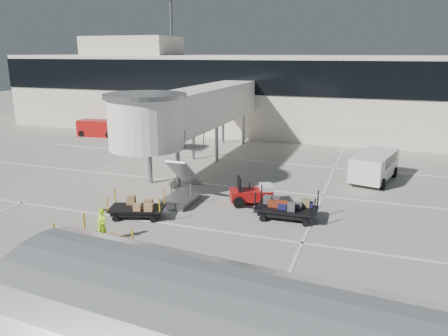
{
  "coord_description": "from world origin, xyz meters",
  "views": [
    {
      "loc": [
        8.78,
        -16.24,
        8.31
      ],
      "look_at": [
        0.79,
        6.11,
        2.0
      ],
      "focal_mm": 35.0,
      "sensor_mm": 36.0,
      "label": 1
    }
  ],
  "objects_px": {
    "ground_worker": "(102,225)",
    "belt_loader": "(99,128)",
    "baggage_tug": "(252,194)",
    "suitcase_cart": "(288,210)",
    "minivan": "(375,164)",
    "box_cart_far": "(137,209)",
    "box_cart_near": "(96,250)"
  },
  "relations": [
    {
      "from": "baggage_tug",
      "to": "box_cart_near",
      "type": "bearing_deg",
      "value": -138.51
    },
    {
      "from": "baggage_tug",
      "to": "suitcase_cart",
      "type": "height_order",
      "value": "baggage_tug"
    },
    {
      "from": "baggage_tug",
      "to": "ground_worker",
      "type": "bearing_deg",
      "value": -149.46
    },
    {
      "from": "belt_loader",
      "to": "minivan",
      "type": "bearing_deg",
      "value": -20.59
    },
    {
      "from": "baggage_tug",
      "to": "suitcase_cart",
      "type": "xyz_separation_m",
      "value": [
        2.39,
        -1.69,
        -0.03
      ]
    },
    {
      "from": "baggage_tug",
      "to": "belt_loader",
      "type": "bearing_deg",
      "value": 119.54
    },
    {
      "from": "baggage_tug",
      "to": "box_cart_near",
      "type": "distance_m",
      "value": 9.88
    },
    {
      "from": "box_cart_far",
      "to": "belt_loader",
      "type": "height_order",
      "value": "belt_loader"
    },
    {
      "from": "ground_worker",
      "to": "baggage_tug",
      "type": "bearing_deg",
      "value": 66.66
    },
    {
      "from": "suitcase_cart",
      "to": "belt_loader",
      "type": "bearing_deg",
      "value": 142.68
    },
    {
      "from": "suitcase_cart",
      "to": "minivan",
      "type": "relative_size",
      "value": 0.72
    },
    {
      "from": "baggage_tug",
      "to": "belt_loader",
      "type": "distance_m",
      "value": 25.13
    },
    {
      "from": "baggage_tug",
      "to": "ground_worker",
      "type": "height_order",
      "value": "ground_worker"
    },
    {
      "from": "baggage_tug",
      "to": "box_cart_near",
      "type": "relative_size",
      "value": 0.65
    },
    {
      "from": "box_cart_near",
      "to": "box_cart_far",
      "type": "height_order",
      "value": "box_cart_near"
    },
    {
      "from": "suitcase_cart",
      "to": "box_cart_near",
      "type": "height_order",
      "value": "box_cart_near"
    },
    {
      "from": "ground_worker",
      "to": "belt_loader",
      "type": "height_order",
      "value": "belt_loader"
    },
    {
      "from": "box_cart_near",
      "to": "baggage_tug",
      "type": "bearing_deg",
      "value": 82.91
    },
    {
      "from": "suitcase_cart",
      "to": "belt_loader",
      "type": "height_order",
      "value": "belt_loader"
    },
    {
      "from": "ground_worker",
      "to": "belt_loader",
      "type": "xyz_separation_m",
      "value": [
        -15.5,
        21.79,
        0.02
      ]
    },
    {
      "from": "box_cart_far",
      "to": "ground_worker",
      "type": "bearing_deg",
      "value": -105.07
    },
    {
      "from": "box_cart_near",
      "to": "box_cart_far",
      "type": "relative_size",
      "value": 1.16
    },
    {
      "from": "baggage_tug",
      "to": "suitcase_cart",
      "type": "distance_m",
      "value": 2.93
    },
    {
      "from": "box_cart_far",
      "to": "belt_loader",
      "type": "relative_size",
      "value": 0.77
    },
    {
      "from": "baggage_tug",
      "to": "box_cart_far",
      "type": "distance_m",
      "value": 6.44
    },
    {
      "from": "baggage_tug",
      "to": "minivan",
      "type": "distance_m",
      "value": 9.73
    },
    {
      "from": "ground_worker",
      "to": "belt_loader",
      "type": "distance_m",
      "value": 26.74
    },
    {
      "from": "suitcase_cart",
      "to": "belt_loader",
      "type": "relative_size",
      "value": 0.84
    },
    {
      "from": "suitcase_cart",
      "to": "minivan",
      "type": "distance_m",
      "value": 9.88
    },
    {
      "from": "box_cart_near",
      "to": "belt_loader",
      "type": "xyz_separation_m",
      "value": [
        -16.5,
        23.65,
        0.22
      ]
    },
    {
      "from": "suitcase_cart",
      "to": "ground_worker",
      "type": "distance_m",
      "value": 9.17
    },
    {
      "from": "belt_loader",
      "to": "box_cart_far",
      "type": "bearing_deg",
      "value": -55.81
    }
  ]
}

